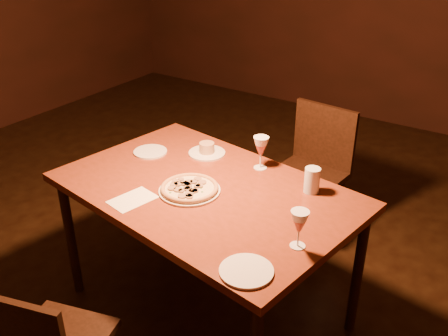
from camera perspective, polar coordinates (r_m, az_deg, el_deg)
The scene contains 11 objects.
floor at distance 2.98m, azimuth -8.67°, elevation -15.24°, with size 7.00×7.00×0.00m, color black.
dining_table at distance 2.50m, azimuth -2.11°, elevation -3.64°, with size 1.59×1.15×0.78m.
chair_far at distance 3.30m, azimuth 10.01°, elevation 0.06°, with size 0.48×0.48×0.90m.
pizza_plate at distance 2.43m, azimuth -3.96°, elevation -2.35°, with size 0.30×0.30×0.03m.
ramekin_saucer at distance 2.80m, azimuth -1.97°, elevation 2.04°, with size 0.21×0.21×0.07m.
wine_glass_far at distance 2.62m, azimuth 4.22°, elevation 1.75°, with size 0.08×0.08×0.18m, color #C15850, non-canonical shape.
wine_glass_right at distance 2.03m, azimuth 8.55°, elevation -6.92°, with size 0.08×0.08×0.17m, color #C15850, non-canonical shape.
water_tumbler at distance 2.44m, azimuth 10.03°, elevation -1.37°, with size 0.08×0.08×0.13m, color silver.
side_plate_left at distance 2.85m, azimuth -8.42°, elevation 1.86°, with size 0.19×0.19×0.01m, color silver.
side_plate_near at distance 1.93m, azimuth 2.57°, elevation -11.67°, with size 0.21×0.21×0.01m, color silver.
menu_card at distance 2.40m, azimuth -10.40°, elevation -3.56°, with size 0.14×0.21×0.00m, color white.
Camera 1 is at (1.56, -1.55, 2.00)m, focal length 40.00 mm.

